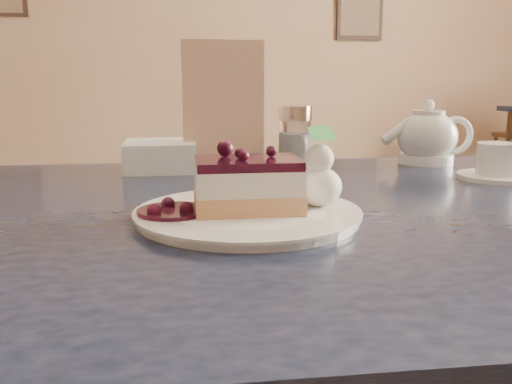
{
  "coord_description": "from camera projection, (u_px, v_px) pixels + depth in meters",
  "views": [
    {
      "loc": [
        -0.04,
        -0.53,
        1.01
      ],
      "look_at": [
        0.06,
        0.1,
        0.88
      ],
      "focal_mm": 40.0,
      "sensor_mm": 36.0,
      "label": 1
    }
  ],
  "objects": [
    {
      "name": "main_table",
      "position": [
        243.0,
        270.0,
        0.79
      ],
      "size": [
        1.33,
        0.9,
        0.83
      ],
      "rotation": [
        0.0,
        0.0,
        -0.01
      ],
      "color": "#20253E",
      "rests_on": "ground"
    },
    {
      "name": "dessert_plate",
      "position": [
        248.0,
        215.0,
        0.72
      ],
      "size": [
        0.28,
        0.28,
        0.01
      ],
      "primitive_type": "cylinder",
      "color": "white",
      "rests_on": "main_table"
    },
    {
      "name": "cheesecake_slice",
      "position": [
        248.0,
        185.0,
        0.71
      ],
      "size": [
        0.13,
        0.1,
        0.07
      ],
      "rotation": [
        0.0,
        0.0,
        -0.01
      ],
      "color": "#E4A567",
      "rests_on": "dessert_plate"
    },
    {
      "name": "whipped_cream",
      "position": [
        319.0,
        186.0,
        0.74
      ],
      "size": [
        0.06,
        0.06,
        0.05
      ],
      "color": "white",
      "rests_on": "dessert_plate"
    },
    {
      "name": "berry_sauce",
      "position": [
        173.0,
        211.0,
        0.7
      ],
      "size": [
        0.09,
        0.09,
        0.01
      ],
      "primitive_type": "cylinder",
      "color": "black",
      "rests_on": "dessert_plate"
    },
    {
      "name": "tea_set",
      "position": [
        439.0,
        142.0,
        1.13
      ],
      "size": [
        0.23,
        0.31,
        0.11
      ],
      "color": "white",
      "rests_on": "main_table"
    },
    {
      "name": "menu_card",
      "position": [
        223.0,
        106.0,
        1.08
      ],
      "size": [
        0.15,
        0.04,
        0.24
      ],
      "primitive_type": "cube",
      "rotation": [
        0.0,
        0.0,
        -0.01
      ],
      "color": "#FFF0C3",
      "rests_on": "main_table"
    },
    {
      "name": "sugar_shaker",
      "position": [
        295.0,
        137.0,
        1.1
      ],
      "size": [
        0.07,
        0.07,
        0.12
      ],
      "color": "white",
      "rests_on": "main_table"
    },
    {
      "name": "napkin_stack",
      "position": [
        160.0,
        156.0,
        1.08
      ],
      "size": [
        0.13,
        0.13,
        0.06
      ],
      "primitive_type": "cube",
      "rotation": [
        0.0,
        0.0,
        -0.01
      ],
      "color": "white",
      "rests_on": "main_table"
    }
  ]
}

